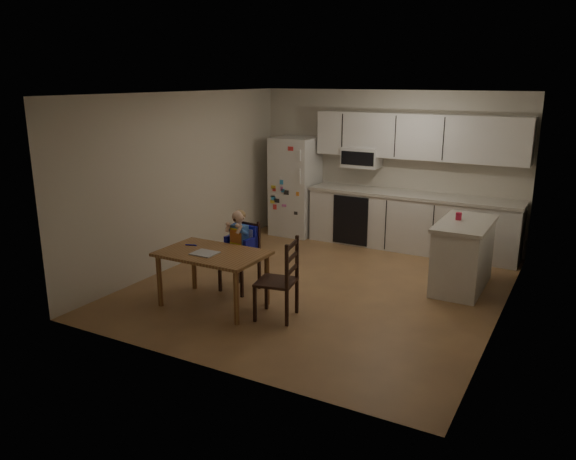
{
  "coord_description": "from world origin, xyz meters",
  "views": [
    {
      "loc": [
        3.0,
        -6.38,
        2.69
      ],
      "look_at": [
        -0.17,
        -0.62,
        0.9
      ],
      "focal_mm": 35.0,
      "sensor_mm": 36.0,
      "label": 1
    }
  ],
  "objects_px": {
    "chair_side": "(284,274)",
    "kitchen_island": "(463,255)",
    "red_cup": "(459,216)",
    "dining_table": "(213,259)",
    "refrigerator": "(295,186)",
    "chair_booster": "(241,242)"
  },
  "relations": [
    {
      "from": "red_cup",
      "to": "kitchen_island",
      "type": "bearing_deg",
      "value": -30.29
    },
    {
      "from": "red_cup",
      "to": "chair_side",
      "type": "relative_size",
      "value": 0.1
    },
    {
      "from": "dining_table",
      "to": "refrigerator",
      "type": "bearing_deg",
      "value": 101.39
    },
    {
      "from": "kitchen_island",
      "to": "refrigerator",
      "type": "bearing_deg",
      "value": 157.6
    },
    {
      "from": "refrigerator",
      "to": "chair_side",
      "type": "relative_size",
      "value": 1.79
    },
    {
      "from": "red_cup",
      "to": "dining_table",
      "type": "height_order",
      "value": "red_cup"
    },
    {
      "from": "red_cup",
      "to": "dining_table",
      "type": "relative_size",
      "value": 0.08
    },
    {
      "from": "kitchen_island",
      "to": "chair_side",
      "type": "bearing_deg",
      "value": -128.19
    },
    {
      "from": "chair_booster",
      "to": "chair_side",
      "type": "height_order",
      "value": "chair_booster"
    },
    {
      "from": "kitchen_island",
      "to": "dining_table",
      "type": "relative_size",
      "value": 0.97
    },
    {
      "from": "dining_table",
      "to": "chair_side",
      "type": "height_order",
      "value": "chair_side"
    },
    {
      "from": "chair_booster",
      "to": "chair_side",
      "type": "bearing_deg",
      "value": -24.64
    },
    {
      "from": "refrigerator",
      "to": "kitchen_island",
      "type": "xyz_separation_m",
      "value": [
        3.19,
        -1.31,
        -0.4
      ]
    },
    {
      "from": "red_cup",
      "to": "chair_booster",
      "type": "relative_size",
      "value": 0.09
    },
    {
      "from": "dining_table",
      "to": "chair_side",
      "type": "bearing_deg",
      "value": 4.12
    },
    {
      "from": "red_cup",
      "to": "chair_side",
      "type": "xyz_separation_m",
      "value": [
        -1.46,
        -2.05,
        -0.41
      ]
    },
    {
      "from": "chair_booster",
      "to": "chair_side",
      "type": "xyz_separation_m",
      "value": [
        0.94,
        -0.55,
        -0.11
      ]
    },
    {
      "from": "kitchen_island",
      "to": "chair_side",
      "type": "xyz_separation_m",
      "value": [
        -1.56,
        -1.99,
        0.08
      ]
    },
    {
      "from": "chair_side",
      "to": "kitchen_island",
      "type": "bearing_deg",
      "value": 130.88
    },
    {
      "from": "red_cup",
      "to": "chair_booster",
      "type": "xyz_separation_m",
      "value": [
        -2.4,
        -1.5,
        -0.3
      ]
    },
    {
      "from": "refrigerator",
      "to": "red_cup",
      "type": "height_order",
      "value": "refrigerator"
    },
    {
      "from": "red_cup",
      "to": "chair_booster",
      "type": "distance_m",
      "value": 2.85
    }
  ]
}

